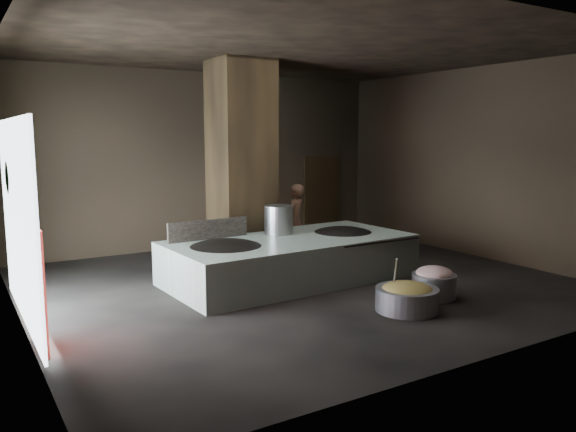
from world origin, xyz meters
TOP-DOWN VIEW (x-y plane):
  - floor at (0.00, 0.00)m, footprint 10.00×9.00m
  - ceiling at (0.00, 0.00)m, footprint 10.00×9.00m
  - back_wall at (0.00, 4.55)m, footprint 10.00×0.10m
  - front_wall at (0.00, -4.55)m, footprint 10.00×0.10m
  - left_wall at (-5.05, 0.00)m, footprint 0.10×9.00m
  - right_wall at (5.05, 0.00)m, footprint 0.10×9.00m
  - pillar at (-0.30, 1.90)m, footprint 1.20×1.20m
  - hearth_platform at (-0.03, 0.30)m, footprint 5.02×2.58m
  - platform_cap at (-0.03, 0.30)m, footprint 4.81×2.31m
  - wok_left at (-1.48, 0.25)m, footprint 1.55×1.55m
  - wok_left_rim at (-1.48, 0.25)m, footprint 1.58×1.58m
  - wok_right at (1.32, 0.35)m, footprint 1.44×1.44m
  - wok_right_rim at (1.32, 0.35)m, footprint 1.47×1.47m
  - stock_pot at (0.02, 0.85)m, footprint 0.60×0.60m
  - splash_guard at (-1.48, 1.05)m, footprint 1.71×0.15m
  - cook at (1.17, 2.03)m, footprint 0.76×0.72m
  - veg_basin at (0.56, -2.44)m, footprint 1.20×1.20m
  - veg_fill at (0.56, -2.44)m, footprint 0.86×0.86m
  - ladle at (0.41, -2.29)m, footprint 0.26×0.36m
  - meat_basin at (1.51, -2.13)m, footprint 0.93×0.93m
  - meat_fill at (1.51, -2.13)m, footprint 0.65×0.65m
  - doorway_near at (1.20, 4.45)m, footprint 1.18×0.08m
  - doorway_near_glow at (1.17, 4.17)m, footprint 0.84×0.04m
  - doorway_far at (3.60, 4.45)m, footprint 1.18×0.08m
  - doorway_far_glow at (3.41, 4.61)m, footprint 0.81×0.04m
  - left_opening at (-4.95, 0.20)m, footprint 0.04×4.20m
  - pavilion_sliver at (-4.88, -1.10)m, footprint 0.05×0.90m
  - tree_silhouette at (-4.85, 1.30)m, footprint 0.28×1.10m

SIDE VIEW (x-z plane):
  - floor at x=0.00m, z-range -0.10..0.00m
  - veg_basin at x=0.56m, z-range 0.00..0.38m
  - meat_basin at x=1.51m, z-range 0.00..0.43m
  - veg_fill at x=0.56m, z-range 0.22..0.48m
  - hearth_platform at x=-0.03m, z-range 0.00..0.85m
  - meat_fill at x=1.51m, z-range 0.32..0.58m
  - ladle at x=0.41m, z-range 0.18..0.92m
  - wok_left at x=-1.48m, z-range 0.54..0.96m
  - wok_right at x=1.32m, z-range 0.55..0.95m
  - platform_cap at x=-0.03m, z-range 0.80..0.83m
  - wok_left_rim at x=-1.48m, z-range 0.79..0.85m
  - wok_right_rim at x=1.32m, z-range 0.79..0.85m
  - pavilion_sliver at x=-4.88m, z-range 0.00..1.70m
  - cook at x=1.17m, z-range 0.00..1.75m
  - splash_guard at x=-1.48m, z-range 0.82..1.24m
  - doorway_near_glow at x=1.17m, z-range 0.05..2.05m
  - doorway_far_glow at x=3.41m, z-range 0.09..2.01m
  - doorway_near at x=1.20m, z-range -0.09..2.29m
  - doorway_far at x=3.60m, z-range -0.09..2.29m
  - stock_pot at x=0.02m, z-range 0.81..1.45m
  - left_opening at x=-4.95m, z-range 0.05..3.15m
  - tree_silhouette at x=-4.85m, z-range 1.65..2.75m
  - back_wall at x=0.00m, z-range 0.00..4.50m
  - front_wall at x=0.00m, z-range 0.00..4.50m
  - left_wall at x=-5.05m, z-range 0.00..4.50m
  - right_wall at x=5.05m, z-range 0.00..4.50m
  - pillar at x=-0.30m, z-range 0.00..4.50m
  - ceiling at x=0.00m, z-range 4.50..4.60m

